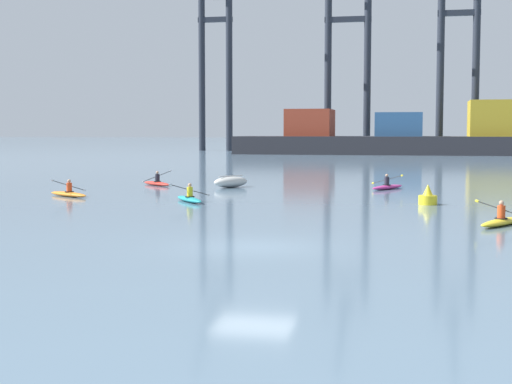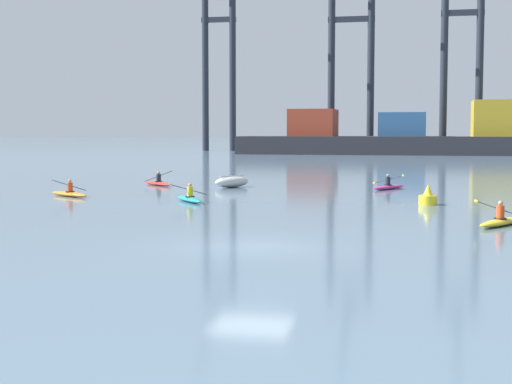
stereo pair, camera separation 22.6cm
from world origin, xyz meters
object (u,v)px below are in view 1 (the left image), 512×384
(gantry_crane_east_mid, at_px, (459,43))
(kayak_magenta, at_px, (387,186))
(kayak_yellow, at_px, (502,221))
(kayak_teal, at_px, (189,198))
(gantry_crane_west_mid, at_px, (348,47))
(kayak_red, at_px, (157,183))
(container_barge, at_px, (402,138))
(gantry_crane_west, at_px, (215,47))
(kayak_orange, at_px, (68,193))
(channel_buoy, at_px, (428,197))
(capsized_dinghy, at_px, (231,182))

(gantry_crane_east_mid, xyz_separation_m, kayak_magenta, (-7.56, -80.68, -17.45))
(kayak_yellow, bearing_deg, kayak_teal, 154.54)
(kayak_yellow, bearing_deg, kayak_magenta, 106.01)
(gantry_crane_west_mid, xyz_separation_m, kayak_red, (-4.63, -82.97, -17.48))
(container_barge, distance_m, gantry_crane_west, 40.54)
(gantry_crane_east_mid, bearing_deg, gantry_crane_west_mid, 172.27)
(kayak_orange, bearing_deg, container_barge, 79.10)
(gantry_crane_west, distance_m, channel_buoy, 106.70)
(channel_buoy, distance_m, kayak_yellow, 8.35)
(channel_buoy, bearing_deg, gantry_crane_west, 110.76)
(gantry_crane_east_mid, bearing_deg, channel_buoy, -93.30)
(container_barge, height_order, kayak_teal, container_barge)
(capsized_dinghy, relative_size, channel_buoy, 2.75)
(gantry_crane_west, relative_size, kayak_red, 12.98)
(channel_buoy, distance_m, kayak_teal, 11.85)
(capsized_dinghy, distance_m, channel_buoy, 15.24)
(gantry_crane_west, relative_size, capsized_dinghy, 13.65)
(gantry_crane_west, bearing_deg, kayak_magenta, -68.49)
(channel_buoy, bearing_deg, kayak_teal, -175.24)
(capsized_dinghy, xyz_separation_m, kayak_red, (-5.18, 0.68, -0.18))
(capsized_dinghy, relative_size, kayak_red, 0.95)
(gantry_crane_west_mid, bearing_deg, capsized_dinghy, -89.62)
(gantry_crane_west, bearing_deg, container_barge, -24.17)
(channel_buoy, xyz_separation_m, kayak_yellow, (2.70, -7.89, -0.19))
(gantry_crane_west, bearing_deg, kayak_orange, -79.52)
(gantry_crane_west, xyz_separation_m, gantry_crane_west_mid, (24.54, -5.45, -1.07))
(container_barge, xyz_separation_m, kayak_orange, (-15.87, -82.40, -2.37))
(gantry_crane_east_mid, xyz_separation_m, kayak_yellow, (-2.50, -98.29, -17.45))
(capsized_dinghy, distance_m, kayak_red, 5.23)
(gantry_crane_west_mid, distance_m, gantry_crane_east_mid, 18.09)
(capsized_dinghy, bearing_deg, channel_buoy, -37.02)
(kayak_yellow, height_order, kayak_orange, kayak_orange)
(kayak_teal, height_order, kayak_orange, kayak_orange)
(channel_buoy, bearing_deg, kayak_red, 150.40)
(container_barge, height_order, gantry_crane_west, gantry_crane_west)
(kayak_magenta, bearing_deg, channel_buoy, -76.40)
(kayak_teal, xyz_separation_m, kayak_yellow, (14.51, -6.91, 0.00))
(channel_buoy, relative_size, kayak_magenta, 0.30)
(kayak_teal, bearing_deg, container_barge, 84.25)
(gantry_crane_west, height_order, kayak_orange, gantry_crane_west)
(container_barge, height_order, capsized_dinghy, container_barge)
(channel_buoy, xyz_separation_m, kayak_magenta, (-2.35, 9.71, -0.19))
(container_barge, bearing_deg, kayak_red, -100.83)
(gantry_crane_west_mid, distance_m, kayak_teal, 95.43)
(gantry_crane_east_mid, height_order, kayak_magenta, gantry_crane_east_mid)
(gantry_crane_east_mid, distance_m, kayak_red, 85.44)
(kayak_magenta, distance_m, kayak_teal, 14.28)
(channel_buoy, bearing_deg, gantry_crane_east_mid, 86.70)
(kayak_teal, bearing_deg, kayak_orange, 167.40)
(container_barge, distance_m, capsized_dinghy, 74.45)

